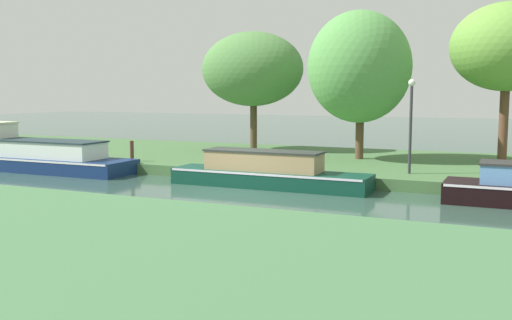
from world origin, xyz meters
name	(u,v)px	position (x,y,z in m)	size (l,w,h in m)	color
ground_plane	(230,191)	(0.00, 0.00, 0.00)	(120.00, 120.00, 0.00)	#355246
riverbank_far	(303,162)	(0.00, 7.00, 0.20)	(72.00, 10.00, 0.40)	#456C3D
riverbank_near	(13,253)	(0.00, -9.00, 0.20)	(72.00, 10.00, 0.40)	#467649
forest_barge	(267,172)	(0.80, 1.20, 0.50)	(6.91, 1.47, 1.25)	#0F3D2F
navy_narrowboat	(38,156)	(-9.42, 1.20, 0.60)	(8.31, 2.06, 1.94)	navy
willow_tree_left	(252,69)	(-3.38, 9.04, 4.29)	(5.09, 3.71, 5.68)	#503C28
willow_tree_centre	(359,67)	(2.38, 7.09, 4.22)	(4.24, 4.32, 6.12)	brown
willow_tree_right	(507,47)	(7.91, 8.49, 4.94)	(4.37, 4.46, 6.30)	brown
lamp_post	(411,115)	(5.10, 3.60, 2.41)	(0.24, 0.24, 3.24)	#333338
mooring_post_near	(132,151)	(-5.81, 2.65, 0.82)	(0.16, 0.16, 0.84)	#523426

